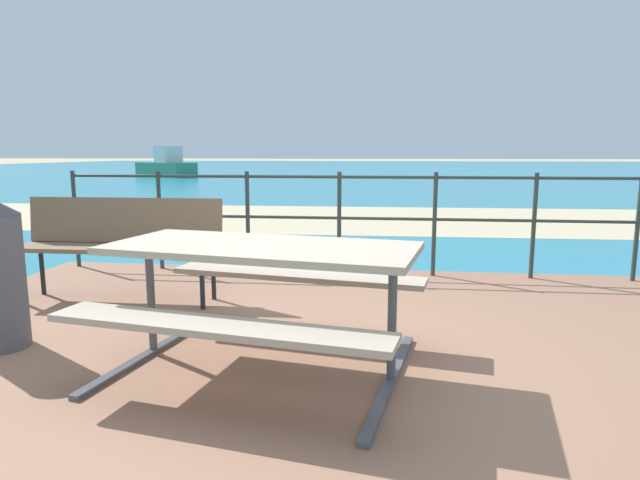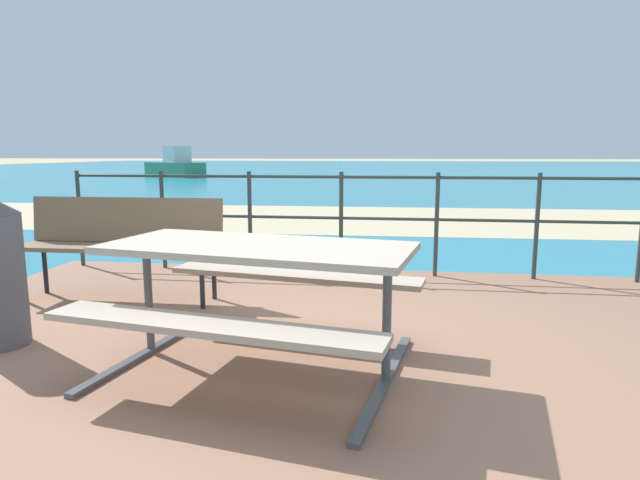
% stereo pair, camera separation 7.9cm
% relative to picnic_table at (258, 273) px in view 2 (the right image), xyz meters
% --- Properties ---
extents(ground_plane, '(240.00, 240.00, 0.00)m').
position_rel_picnic_table_xyz_m(ground_plane, '(0.23, 0.20, -0.63)').
color(ground_plane, tan).
extents(patio_paving, '(6.40, 5.20, 0.06)m').
position_rel_picnic_table_xyz_m(patio_paving, '(0.23, 0.20, -0.60)').
color(patio_paving, '#996B51').
rests_on(patio_paving, ground).
extents(sea_water, '(90.00, 90.00, 0.01)m').
position_rel_picnic_table_xyz_m(sea_water, '(0.23, 40.20, -0.63)').
color(sea_water, teal).
rests_on(sea_water, ground).
extents(beach_strip, '(54.07, 5.62, 0.01)m').
position_rel_picnic_table_xyz_m(beach_strip, '(0.23, 7.86, -0.63)').
color(beach_strip, beige).
rests_on(beach_strip, ground).
extents(picnic_table, '(1.99, 1.71, 0.74)m').
position_rel_picnic_table_xyz_m(picnic_table, '(0.00, 0.00, 0.00)').
color(picnic_table, tan).
rests_on(picnic_table, patio_paving).
extents(park_bench, '(1.75, 0.43, 0.88)m').
position_rel_picnic_table_xyz_m(park_bench, '(-1.56, 1.34, -0.03)').
color(park_bench, '#7A6047').
rests_on(park_bench, patio_paving).
extents(railing_fence, '(5.94, 0.04, 1.07)m').
position_rel_picnic_table_xyz_m(railing_fence, '(0.23, 2.59, 0.08)').
color(railing_fence, '#2D3833').
rests_on(railing_fence, patio_paving).
extents(boat_near, '(4.19, 3.25, 1.68)m').
position_rel_picnic_table_xyz_m(boat_near, '(-11.42, 25.76, -0.07)').
color(boat_near, '#338466').
rests_on(boat_near, sea_water).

